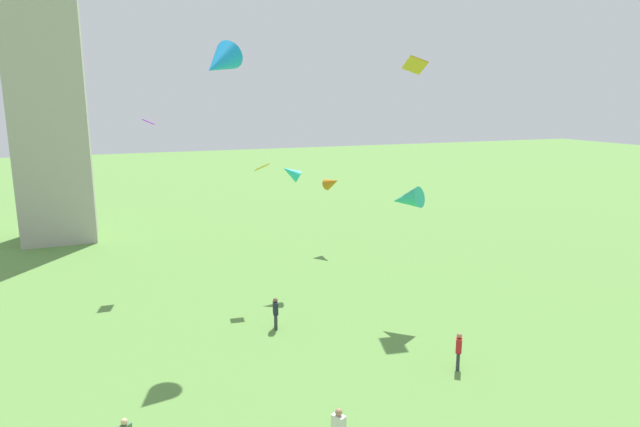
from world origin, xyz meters
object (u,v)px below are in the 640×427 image
Objects in this scene: kite_flying_0 at (406,199)px; kite_flying_1 at (332,183)px; person_1 at (276,311)px; kite_flying_4 at (219,62)px; kite_flying_5 at (262,167)px; kite_flying_6 at (291,172)px; person_0 at (459,349)px; kite_flying_3 at (149,122)px; kite_flying_2 at (415,65)px.

kite_flying_0 is 13.45m from kite_flying_1.
kite_flying_4 is at bearing 68.44° from person_1.
kite_flying_6 is (2.17, 1.09, -0.55)m from kite_flying_5.
person_1 is at bearing -148.99° from kite_flying_1.
person_0 is 0.61× the size of kite_flying_4.
kite_flying_3 is at bearing 35.93° from person_1.
kite_flying_6 is at bearing -155.36° from kite_flying_1.
kite_flying_6 is (-4.34, 6.63, 0.86)m from kite_flying_0.
person_0 is 15.99m from kite_flying_2.
kite_flying_2 is at bearing 48.89° from kite_flying_4.
kite_flying_6 is (-6.07, 4.20, -6.35)m from kite_flying_2.
person_1 is 15.15m from kite_flying_3.
kite_flying_5 reaches higher than kite_flying_6.
kite_flying_6 reaches higher than person_1.
kite_flying_6 is at bearing -107.48° from kite_flying_3.
kite_flying_4 is (2.69, -9.48, 3.12)m from kite_flying_3.
person_0 is 0.77× the size of kite_flying_0.
kite_flying_0 is at bearing -120.21° from kite_flying_3.
kite_flying_1 is at bearing 167.17° from kite_flying_6.
kite_flying_2 is 10.55m from kite_flying_5.
kite_flying_4 is 7.52m from kite_flying_5.
person_1 is 15.77m from kite_flying_2.
kite_flying_1 is at bearing 14.15° from kite_flying_2.
kite_flying_4 reaches higher than kite_flying_6.
kite_flying_0 is at bearing 60.34° from kite_flying_6.
kite_flying_6 is (-5.63, -6.72, 1.90)m from kite_flying_1.
kite_flying_3 is at bearing 70.08° from kite_flying_2.
person_1 is at bearing -144.17° from kite_flying_3.
kite_flying_2 is 1.12× the size of kite_flying_6.
kite_flying_2 is 16.81m from kite_flying_3.
kite_flying_3 is at bearing -110.90° from person_0.
person_0 is 1.01× the size of person_1.
kite_flying_6 is (5.25, 5.01, -6.18)m from kite_flying_4.
kite_flying_5 is (-7.80, -7.80, 2.45)m from kite_flying_1.
kite_flying_2 is at bearing -64.31° from person_1.
kite_flying_3 reaches higher than kite_flying_6.
person_0 is at bearing -122.52° from kite_flying_1.
person_0 is 17.25m from kite_flying_4.
person_0 is 0.97× the size of kite_flying_1.
person_1 is 0.92× the size of kite_flying_2.
kite_flying_4 is at bearing -132.20° from kite_flying_5.
person_1 is at bearing 11.24° from kite_flying_4.
person_0 is at bearing -136.61° from kite_flying_3.
kite_flying_5 reaches higher than kite_flying_0.
kite_flying_3 is at bearing 150.65° from kite_flying_4.
kite_flying_4 is 3.27× the size of kite_flying_5.
person_1 is 0.61× the size of kite_flying_4.
kite_flying_4 reaches higher than kite_flying_0.
kite_flying_2 is at bearing -109.85° from kite_flying_3.
kite_flying_3 is 10.34m from kite_flying_4.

